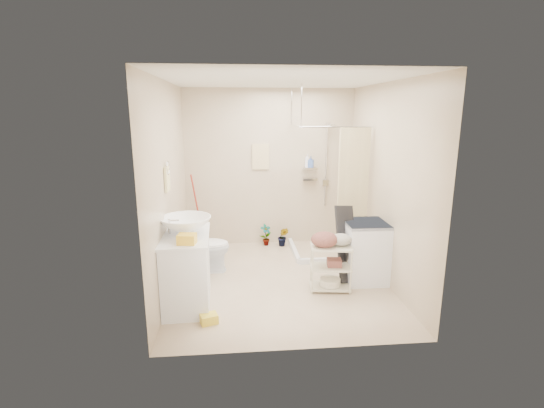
{
  "coord_description": "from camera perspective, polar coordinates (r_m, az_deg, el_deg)",
  "views": [
    {
      "loc": [
        -0.56,
        -4.93,
        2.24
      ],
      "look_at": [
        -0.08,
        0.25,
        1.01
      ],
      "focal_mm": 26.0,
      "sensor_mm": 36.0,
      "label": 1
    }
  ],
  "objects": [
    {
      "name": "mop",
      "position": [
        6.65,
        -11.08,
        -0.99
      ],
      "size": [
        0.13,
        0.13,
        1.24
      ],
      "primitive_type": null,
      "rotation": [
        0.0,
        0.0,
        0.13
      ],
      "color": "#A42B1F",
      "rests_on": "ground"
    },
    {
      "name": "laundry_rack",
      "position": [
        5.09,
        8.49,
        -8.55
      ],
      "size": [
        0.54,
        0.36,
        0.7
      ],
      "primitive_type": null,
      "rotation": [
        0.0,
        0.0,
        -0.13
      ],
      "color": "beige",
      "rests_on": "ground"
    },
    {
      "name": "wall_right",
      "position": [
        5.38,
        16.19,
        2.77
      ],
      "size": [
        0.04,
        3.2,
        2.6
      ],
      "primitive_type": "cube",
      "color": "beige",
      "rests_on": "ground"
    },
    {
      "name": "wall_back",
      "position": [
        6.62,
        -0.36,
        5.19
      ],
      "size": [
        2.8,
        0.04,
        2.6
      ],
      "primitive_type": "cube",
      "color": "beige",
      "rests_on": "ground"
    },
    {
      "name": "hanging_towel",
      "position": [
        6.56,
        -1.66,
        6.87
      ],
      "size": [
        0.28,
        0.03,
        0.42
      ],
      "primitive_type": "cube",
      "color": "beige",
      "rests_on": "wall_back"
    },
    {
      "name": "toilet",
      "position": [
        5.69,
        -9.87,
        -6.07
      ],
      "size": [
        0.73,
        0.42,
        0.73
      ],
      "primitive_type": "imported",
      "rotation": [
        0.0,
        0.0,
        1.55
      ],
      "color": "white",
      "rests_on": "ground"
    },
    {
      "name": "tp_holder",
      "position": [
        5.26,
        -13.82,
        -3.82
      ],
      "size": [
        0.08,
        0.12,
        0.14
      ],
      "primitive_type": null,
      "color": "white",
      "rests_on": "wall_left"
    },
    {
      "name": "wall_left",
      "position": [
        5.08,
        -14.7,
        2.27
      ],
      "size": [
        0.04,
        3.2,
        2.6
      ],
      "primitive_type": "cube",
      "color": "beige",
      "rests_on": "ground"
    },
    {
      "name": "shower",
      "position": [
        6.25,
        7.87,
        2.26
      ],
      "size": [
        1.1,
        1.1,
        2.1
      ],
      "primitive_type": null,
      "color": "silver",
      "rests_on": "ground"
    },
    {
      "name": "potted_plant_a",
      "position": [
        6.7,
        -0.91,
        -4.5
      ],
      "size": [
        0.23,
        0.2,
        0.37
      ],
      "primitive_type": "imported",
      "rotation": [
        0.0,
        0.0,
        0.45
      ],
      "color": "brown",
      "rests_on": "ground"
    },
    {
      "name": "floor",
      "position": [
        5.44,
        1.12,
        -10.96
      ],
      "size": [
        3.2,
        3.2,
        0.0
      ],
      "primitive_type": "plane",
      "color": "beige",
      "rests_on": "ground"
    },
    {
      "name": "shampoo_bottle_b",
      "position": [
        6.6,
        5.64,
        6.09
      ],
      "size": [
        0.11,
        0.11,
        0.19
      ],
      "primitive_type": "imported",
      "rotation": [
        0.0,
        0.0,
        -0.39
      ],
      "color": "#3D5CA7",
      "rests_on": "shower"
    },
    {
      "name": "towel_ring",
      "position": [
        4.86,
        -14.96,
        3.79
      ],
      "size": [
        0.04,
        0.22,
        0.34
      ],
      "primitive_type": null,
      "color": "#EEE498",
      "rests_on": "wall_left"
    },
    {
      "name": "sink",
      "position": [
        4.64,
        -12.38,
        -3.0
      ],
      "size": [
        0.64,
        0.64,
        0.2
      ],
      "primitive_type": "imported",
      "rotation": [
        0.0,
        0.0,
        -0.09
      ],
      "color": "white",
      "rests_on": "vanity"
    },
    {
      "name": "floor_basket",
      "position": [
        4.47,
        -9.13,
        -15.85
      ],
      "size": [
        0.31,
        0.27,
        0.14
      ],
      "primitive_type": "cube",
      "rotation": [
        0.0,
        0.0,
        0.31
      ],
      "color": "yellow",
      "rests_on": "ground"
    },
    {
      "name": "counter_basket",
      "position": [
        4.3,
        -12.23,
        -4.96
      ],
      "size": [
        0.21,
        0.17,
        0.11
      ],
      "primitive_type": "cube",
      "rotation": [
        0.0,
        0.0,
        -0.14
      ],
      "color": "yellow",
      "rests_on": "vanity"
    },
    {
      "name": "vanity",
      "position": [
        4.78,
        -12.25,
        -9.24
      ],
      "size": [
        0.59,
        1.0,
        0.86
      ],
      "primitive_type": "cube",
      "rotation": [
        0.0,
        0.0,
        0.04
      ],
      "color": "silver",
      "rests_on": "ground"
    },
    {
      "name": "ironing_board",
      "position": [
        5.32,
        10.71,
        -5.67
      ],
      "size": [
        0.31,
        0.21,
        1.05
      ],
      "primitive_type": null,
      "rotation": [
        0.0,
        0.0,
        0.47
      ],
      "color": "black",
      "rests_on": "ground"
    },
    {
      "name": "washing_machine",
      "position": [
        5.45,
        13.31,
        -6.67
      ],
      "size": [
        0.56,
        0.58,
        0.81
      ],
      "primitive_type": "cube",
      "rotation": [
        0.0,
        0.0,
        -0.01
      ],
      "color": "silver",
      "rests_on": "ground"
    },
    {
      "name": "potted_plant_b",
      "position": [
        6.68,
        1.61,
        -4.75
      ],
      "size": [
        0.22,
        0.19,
        0.33
      ],
      "primitive_type": "imported",
      "rotation": [
        0.0,
        0.0,
        -0.3
      ],
      "color": "brown",
      "rests_on": "ground"
    },
    {
      "name": "shampoo_bottle_a",
      "position": [
        6.61,
        5.12,
        6.26
      ],
      "size": [
        0.09,
        0.09,
        0.22
      ],
      "primitive_type": "imported",
      "rotation": [
        0.0,
        0.0,
        0.04
      ],
      "color": "silver",
      "rests_on": "shower"
    },
    {
      "name": "wall_front",
      "position": [
        3.5,
        4.12,
        -2.23
      ],
      "size": [
        2.8,
        0.04,
        2.6
      ],
      "primitive_type": "cube",
      "color": "beige",
      "rests_on": "ground"
    },
    {
      "name": "ceiling",
      "position": [
        4.97,
        1.27,
        17.51
      ],
      "size": [
        2.8,
        3.2,
        0.04
      ],
      "primitive_type": "cube",
      "color": "silver",
      "rests_on": "ground"
    }
  ]
}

